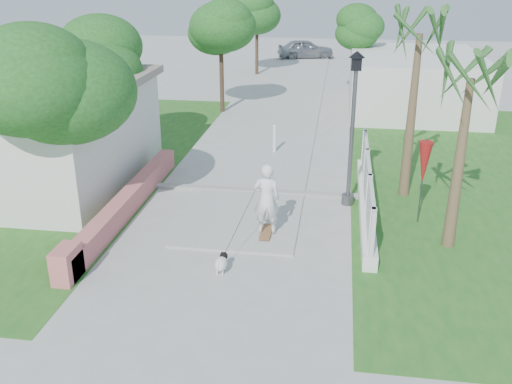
% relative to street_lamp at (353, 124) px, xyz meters
% --- Properties ---
extents(ground, '(90.00, 90.00, 0.00)m').
position_rel_street_lamp_xyz_m(ground, '(-2.90, -5.50, -2.43)').
color(ground, '#B7B7B2').
rests_on(ground, ground).
extents(path_strip, '(3.20, 36.00, 0.06)m').
position_rel_street_lamp_xyz_m(path_strip, '(-2.90, 14.50, -2.40)').
color(path_strip, '#B7B7B2').
rests_on(path_strip, ground).
extents(curb, '(6.50, 0.25, 0.10)m').
position_rel_street_lamp_xyz_m(curb, '(-2.90, 0.50, -2.38)').
color(curb, '#999993').
rests_on(curb, ground).
extents(grass_left, '(8.00, 20.00, 0.01)m').
position_rel_street_lamp_xyz_m(grass_left, '(-9.90, 2.50, -2.42)').
color(grass_left, '#22631F').
rests_on(grass_left, ground).
extents(grass_right, '(8.00, 20.00, 0.01)m').
position_rel_street_lamp_xyz_m(grass_right, '(4.10, 2.50, -2.42)').
color(grass_right, '#22631F').
rests_on(grass_right, ground).
extents(pink_wall, '(0.45, 8.20, 0.80)m').
position_rel_street_lamp_xyz_m(pink_wall, '(-6.20, -1.95, -2.11)').
color(pink_wall, '#CA6C67').
rests_on(pink_wall, ground).
extents(house_left, '(8.40, 7.40, 3.23)m').
position_rel_street_lamp_xyz_m(house_left, '(-10.90, 0.50, -0.79)').
color(house_left, silver).
rests_on(house_left, ground).
extents(lattice_fence, '(0.35, 7.00, 1.50)m').
position_rel_street_lamp_xyz_m(lattice_fence, '(0.50, -0.50, -1.88)').
color(lattice_fence, white).
rests_on(lattice_fence, ground).
extents(building_right, '(6.00, 8.00, 2.60)m').
position_rel_street_lamp_xyz_m(building_right, '(3.10, 12.50, -1.13)').
color(building_right, silver).
rests_on(building_right, ground).
extents(street_lamp, '(0.44, 0.44, 4.44)m').
position_rel_street_lamp_xyz_m(street_lamp, '(0.00, 0.00, 0.00)').
color(street_lamp, '#59595E').
rests_on(street_lamp, ground).
extents(bollard, '(0.14, 0.14, 1.09)m').
position_rel_street_lamp_xyz_m(bollard, '(-2.70, 4.50, -1.84)').
color(bollard, white).
rests_on(bollard, ground).
extents(patio_umbrella, '(0.36, 0.36, 2.30)m').
position_rel_street_lamp_xyz_m(patio_umbrella, '(1.90, -1.00, -0.74)').
color(patio_umbrella, '#59595E').
rests_on(patio_umbrella, ground).
extents(tree_left_near, '(3.60, 3.60, 5.28)m').
position_rel_street_lamp_xyz_m(tree_left_near, '(-7.38, -2.52, 1.40)').
color(tree_left_near, '#4C3826').
rests_on(tree_left_near, ground).
extents(tree_left_mid, '(3.20, 3.20, 4.85)m').
position_rel_street_lamp_xyz_m(tree_left_mid, '(-8.38, 2.98, 1.07)').
color(tree_left_mid, '#4C3826').
rests_on(tree_left_mid, ground).
extents(tree_path_left, '(3.40, 3.40, 5.23)m').
position_rel_street_lamp_xyz_m(tree_path_left, '(-5.88, 10.48, 1.39)').
color(tree_path_left, '#4C3826').
rests_on(tree_path_left, ground).
extents(tree_path_right, '(3.00, 3.00, 4.79)m').
position_rel_street_lamp_xyz_m(tree_path_right, '(0.32, 14.48, 1.07)').
color(tree_path_right, '#4C3826').
rests_on(tree_path_right, ground).
extents(tree_path_far, '(3.20, 3.20, 5.17)m').
position_rel_street_lamp_xyz_m(tree_path_far, '(-5.68, 20.48, 1.39)').
color(tree_path_far, '#4C3826').
rests_on(tree_path_far, ground).
extents(palm_far, '(1.80, 1.80, 5.30)m').
position_rel_street_lamp_xyz_m(palm_far, '(1.70, 1.00, 2.06)').
color(palm_far, brown).
rests_on(palm_far, ground).
extents(palm_near, '(1.80, 1.80, 4.70)m').
position_rel_street_lamp_xyz_m(palm_near, '(2.50, -2.30, 1.53)').
color(palm_near, brown).
rests_on(palm_near, ground).
extents(skateboarder, '(1.14, 2.33, 1.97)m').
position_rel_street_lamp_xyz_m(skateboarder, '(-2.43, -2.97, -1.54)').
color(skateboarder, '#94633B').
rests_on(skateboarder, ground).
extents(dog, '(0.32, 0.63, 0.43)m').
position_rel_street_lamp_xyz_m(dog, '(-2.87, -4.44, -2.19)').
color(dog, white).
rests_on(dog, ground).
extents(parked_car, '(4.35, 2.60, 1.39)m').
position_rel_street_lamp_xyz_m(parked_car, '(-3.06, 27.33, -1.73)').
color(parked_car, '#B3B5BB').
rests_on(parked_car, ground).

